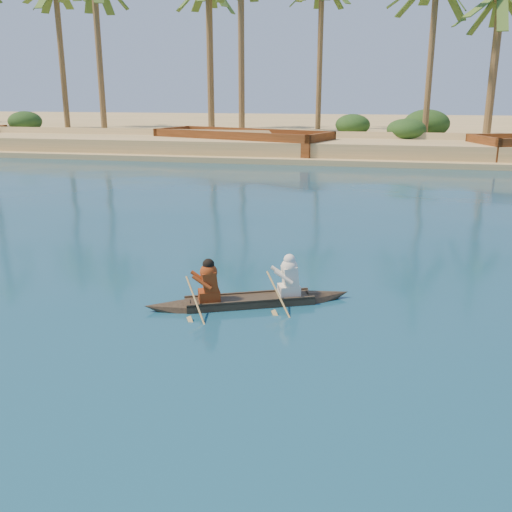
# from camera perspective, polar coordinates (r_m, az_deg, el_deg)

# --- Properties ---
(ground) EXTENTS (160.00, 160.00, 0.00)m
(ground) POSITION_cam_1_polar(r_m,az_deg,el_deg) (16.77, -13.14, -0.19)
(ground) COLOR #0B324C
(ground) RESTS_ON ground
(sandy_embankment) EXTENTS (150.00, 51.00, 1.50)m
(sandy_embankment) POSITION_cam_1_polar(r_m,az_deg,el_deg) (61.96, 5.56, 12.33)
(sandy_embankment) COLOR tan
(sandy_embankment) RESTS_ON ground
(palm_grove) EXTENTS (110.00, 14.00, 16.00)m
(palm_grove) POSITION_cam_1_polar(r_m,az_deg,el_deg) (50.15, 4.16, 20.02)
(palm_grove) COLOR #386122
(palm_grove) RESTS_ON ground
(shrub_cluster) EXTENTS (100.00, 6.00, 2.40)m
(shrub_cluster) POSITION_cam_1_polar(r_m,az_deg,el_deg) (46.69, 3.38, 11.97)
(shrub_cluster) COLOR #183613
(shrub_cluster) RESTS_ON ground
(canoe) EXTENTS (4.54, 2.42, 1.29)m
(canoe) POSITION_cam_1_polar(r_m,az_deg,el_deg) (12.74, -0.65, -3.83)
(canoe) COLOR #3D3121
(canoe) RESTS_ON ground
(barge_mid) EXTENTS (13.82, 8.39, 2.19)m
(barge_mid) POSITION_cam_1_polar(r_m,az_deg,el_deg) (42.87, -1.44, 11.03)
(barge_mid) COLOR brown
(barge_mid) RESTS_ON ground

